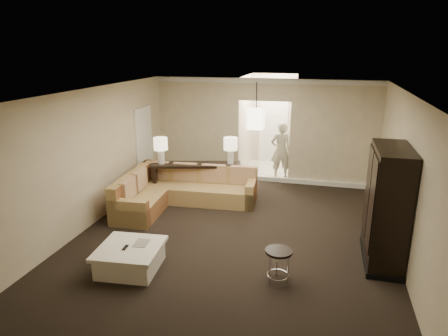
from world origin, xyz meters
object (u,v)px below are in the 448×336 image
(console_table, at_px, (196,177))
(armoire, at_px, (386,208))
(drink_table, at_px, (279,259))
(person, at_px, (281,147))
(coffee_table, at_px, (130,257))
(sectional_sofa, at_px, (179,191))

(console_table, distance_m, armoire, 4.67)
(console_table, bearing_deg, drink_table, -67.91)
(console_table, bearing_deg, person, 32.11)
(coffee_table, xyz_separation_m, armoire, (4.09, 1.35, 0.76))
(armoire, bearing_deg, sectional_sofa, 160.42)
(sectional_sofa, height_order, coffee_table, sectional_sofa)
(console_table, bearing_deg, armoire, -42.71)
(sectional_sofa, height_order, console_table, sectional_sofa)
(console_table, distance_m, drink_table, 4.08)
(coffee_table, distance_m, person, 5.84)
(coffee_table, height_order, armoire, armoire)
(armoire, relative_size, person, 1.14)
(console_table, bearing_deg, sectional_sofa, -123.06)
(sectional_sofa, xyz_separation_m, armoire, (4.31, -1.53, 0.63))
(sectional_sofa, xyz_separation_m, drink_table, (2.65, -2.62, 0.04))
(coffee_table, distance_m, armoire, 4.37)
(sectional_sofa, bearing_deg, person, 48.05)
(console_table, height_order, armoire, armoire)
(armoire, bearing_deg, console_table, 151.77)
(coffee_table, relative_size, console_table, 0.49)
(armoire, height_order, person, armoire)
(drink_table, bearing_deg, person, 96.34)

